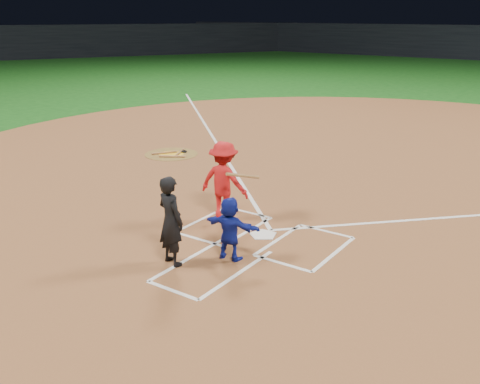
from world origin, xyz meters
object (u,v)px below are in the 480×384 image
Objects in this scene: batter_at_plate at (224,181)px; home_plate at (263,235)px; catcher at (230,228)px; umpire at (171,221)px; on_deck_circle at (171,154)px.

home_plate is at bearing -13.39° from batter_at_plate.
batter_at_plate is at bearing -55.28° from catcher.
batter_at_plate is (-0.52, 2.31, 0.05)m from umpire.
on_deck_circle is 1.03× the size of umpire.
umpire is 2.36m from batter_at_plate.
catcher is at bearing 93.39° from home_plate.
umpire is 0.95× the size of batter_at_plate.
umpire is at bearing -77.39° from batter_at_plate.
home_plate is at bearing -91.09° from catcher.
home_plate is 2.28m from umpire.
home_plate is 0.35× the size of on_deck_circle.
umpire reaches higher than home_plate.
umpire reaches higher than on_deck_circle.
catcher is at bearing -50.80° from batter_at_plate.
home_plate is 0.34× the size of batter_at_plate.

